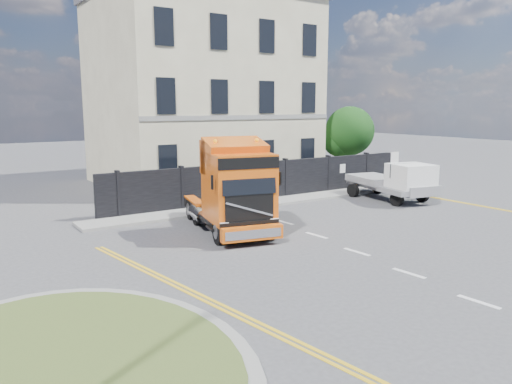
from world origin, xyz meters
TOP-DOWN VIEW (x-y plane):
  - ground at (0.00, 0.00)m, footprint 120.00×120.00m
  - traffic_island at (-7.00, -3.00)m, footprint 6.80×6.80m
  - hoarding_fence at (6.55, 9.00)m, footprint 18.80×0.25m
  - georgian_building at (6.00, 16.50)m, footprint 12.30×10.30m
  - tree at (14.38, 12.10)m, footprint 3.20×3.20m
  - pavement_far at (6.00, 8.10)m, footprint 20.00×1.60m
  - truck at (0.81, 3.98)m, footprint 3.46×6.26m
  - flatbed_pickup at (11.11, 4.71)m, footprint 2.83×5.11m

SIDE VIEW (x-z plane):
  - ground at x=0.00m, z-range 0.00..0.00m
  - pavement_far at x=6.00m, z-range 0.00..0.12m
  - traffic_island at x=-7.00m, z-range 0.00..0.16m
  - hoarding_fence at x=6.55m, z-range 0.00..2.00m
  - flatbed_pickup at x=11.11m, z-range 0.08..2.07m
  - truck at x=0.81m, z-range -0.19..3.36m
  - tree at x=14.38m, z-range 0.65..5.45m
  - georgian_building at x=6.00m, z-range -0.63..12.17m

